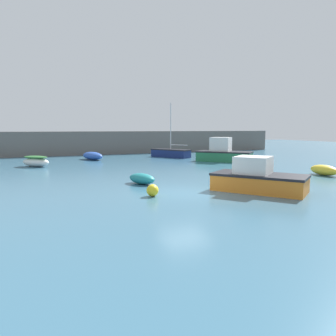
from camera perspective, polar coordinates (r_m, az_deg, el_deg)
ground_plane at (r=16.66m, az=2.90°, el=-4.61°), size 120.00×120.00×0.20m
harbor_breakwater at (r=42.06m, az=-13.35°, el=4.29°), size 52.20×2.61×2.85m
sailboat_tall_mast at (r=36.73m, az=0.47°, el=2.65°), size 3.56×4.79×6.02m
motorboat_with_cabin at (r=17.46m, az=15.36°, el=-1.80°), size 4.49×5.04×1.80m
motorboat_grey_hull at (r=32.55m, az=9.62°, el=2.57°), size 5.21×5.41×2.35m
dinghy_near_pier at (r=19.16m, az=-4.57°, el=-1.87°), size 1.61×2.15×0.62m
fishing_dinghy_green at (r=25.10m, az=25.54°, el=-0.33°), size 1.10×2.30×0.71m
rowboat_with_red_cover at (r=29.83m, az=-22.05°, el=1.11°), size 2.68×2.67×0.93m
rowboat_blue_near at (r=34.66m, az=-13.00°, el=2.08°), size 2.30×3.51×0.81m
mooring_buoy_yellow at (r=15.66m, az=-2.71°, el=-3.90°), size 0.58×0.58×0.58m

